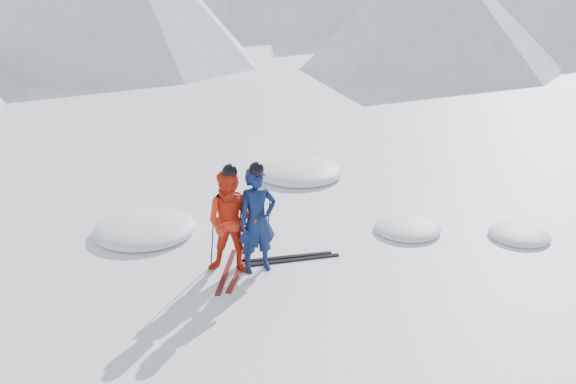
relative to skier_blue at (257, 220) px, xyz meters
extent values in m
plane|color=white|center=(2.33, 0.34, -0.95)|extent=(160.00, 160.00, 0.00)
cone|color=#B2BCD1|center=(14.33, 20.34, 2.30)|extent=(14.00, 14.00, 6.50)
imported|color=#0C1C49|center=(0.00, 0.00, 0.00)|extent=(0.76, 0.56, 1.91)
imported|color=red|center=(-0.44, 0.07, -0.01)|extent=(1.12, 1.02, 1.89)
cylinder|color=black|center=(-0.30, 0.15, -0.32)|extent=(0.13, 0.09, 1.27)
cylinder|color=black|center=(0.25, 0.25, -0.32)|extent=(0.13, 0.07, 1.27)
cylinder|color=black|center=(-0.74, 0.32, -0.32)|extent=(0.12, 0.10, 1.25)
cylinder|color=black|center=(-0.14, 0.22, -0.32)|extent=(0.12, 0.09, 1.25)
cube|color=black|center=(-0.56, 0.07, -0.94)|extent=(0.69, 1.62, 0.03)
cube|color=black|center=(-0.32, 0.07, -0.94)|extent=(0.80, 1.58, 0.03)
cube|color=black|center=(0.63, 0.31, -0.94)|extent=(1.70, 0.20, 0.03)
cube|color=black|center=(0.73, 0.16, -0.94)|extent=(1.70, 0.14, 0.03)
ellipsoid|color=white|center=(-1.84, 2.19, -0.95)|extent=(2.06, 2.06, 0.45)
ellipsoid|color=white|center=(3.34, 0.80, -0.95)|extent=(1.37, 1.37, 0.30)
ellipsoid|color=white|center=(2.26, 4.78, -0.95)|extent=(2.22, 2.22, 0.49)
ellipsoid|color=white|center=(5.35, -0.11, -0.95)|extent=(1.21, 1.21, 0.27)
camera|label=1|loc=(-2.22, -9.50, 4.12)|focal=38.00mm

